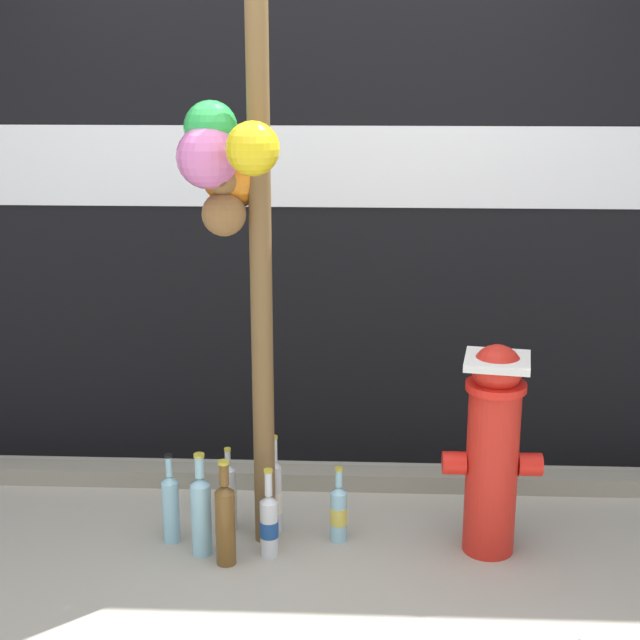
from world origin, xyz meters
TOP-DOWN VIEW (x-y plane):
  - ground_plane at (0.00, 0.00)m, footprint 14.00×14.00m
  - building_wall at (-0.00, 1.32)m, footprint 10.00×0.21m
  - curb_strip at (0.00, 0.95)m, footprint 8.00×0.12m
  - memorial_post at (-0.22, 0.47)m, footprint 0.52×0.54m
  - fire_hydrant at (0.75, 0.41)m, footprint 0.38×0.28m
  - bottle_0 at (-0.38, 0.33)m, footprint 0.08×0.08m
  - bottle_1 at (-0.30, 0.53)m, footprint 0.07×0.07m
  - bottle_2 at (-0.52, 0.43)m, footprint 0.07×0.07m
  - bottle_3 at (0.15, 0.46)m, footprint 0.07×0.07m
  - bottle_4 at (-0.12, 0.34)m, footprint 0.07×0.07m
  - bottle_5 at (-0.11, 0.53)m, footprint 0.06×0.06m
  - bottle_6 at (-0.28, 0.26)m, footprint 0.08×0.08m
  - litter_1 at (1.02, -0.16)m, footprint 0.10×0.10m

SIDE VIEW (x-z plane):
  - ground_plane at x=0.00m, z-range 0.00..0.00m
  - litter_1 at x=1.02m, z-range 0.00..0.01m
  - curb_strip at x=0.00m, z-range 0.00..0.08m
  - bottle_3 at x=0.15m, z-range -0.04..0.28m
  - bottle_4 at x=-0.12m, z-range -0.05..0.32m
  - bottle_1 at x=-0.30m, z-range -0.03..0.33m
  - bottle_2 at x=-0.52m, z-range -0.04..0.34m
  - bottle_5 at x=-0.11m, z-range -0.05..0.37m
  - bottle_0 at x=-0.38m, z-range -0.04..0.39m
  - bottle_6 at x=-0.28m, z-range -0.03..0.39m
  - fire_hydrant at x=0.75m, z-range 0.02..0.87m
  - building_wall at x=0.00m, z-range 0.00..3.00m
  - memorial_post at x=-0.22m, z-range 0.21..3.08m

